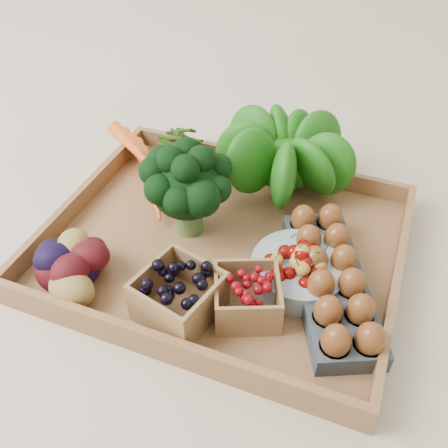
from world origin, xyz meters
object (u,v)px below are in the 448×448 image
(broccoli, at_px, (188,202))
(egg_carton, at_px, (330,285))
(tray, at_px, (224,248))
(cherry_bowl, at_px, (299,271))

(broccoli, distance_m, egg_carton, 0.26)
(tray, xyz_separation_m, egg_carton, (0.18, -0.04, 0.02))
(egg_carton, bearing_deg, cherry_bowl, 146.81)
(cherry_bowl, xyz_separation_m, egg_carton, (0.05, -0.01, -0.00))
(cherry_bowl, height_order, egg_carton, cherry_bowl)
(cherry_bowl, relative_size, egg_carton, 0.52)
(tray, relative_size, egg_carton, 1.99)
(tray, distance_m, broccoli, 0.10)
(egg_carton, bearing_deg, tray, 143.58)
(tray, relative_size, broccoli, 3.64)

